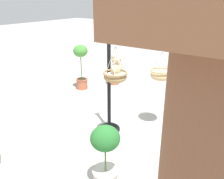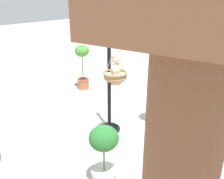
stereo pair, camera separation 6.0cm
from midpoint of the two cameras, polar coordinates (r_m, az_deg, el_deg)
ground_plane at (r=4.79m, az=-0.83°, el=-10.92°), size 40.00×40.00×0.00m
display_pole_central at (r=4.63m, az=-1.08°, el=-1.64°), size 0.44×0.44×2.42m
hanging_basket_with_teddy at (r=4.20m, az=0.37°, el=3.21°), size 0.44×0.44×0.66m
teddy_bear at (r=4.14m, az=0.62°, el=5.45°), size 0.28×0.24×0.40m
hanging_basket_left_high at (r=4.79m, az=11.26°, el=3.59°), size 0.43×0.43×0.59m
potted_plant_fern_front at (r=6.92m, az=-7.71°, el=6.12°), size 0.41×0.41×1.31m
potted_plant_flowering_red at (r=7.41m, az=0.30°, el=3.64°), size 0.46×0.46×0.55m
potted_plant_tall_leafy at (r=5.86m, az=24.54°, el=-5.21°), size 0.42×0.42×0.35m
potted_plant_bushy_green at (r=3.41m, az=-2.14°, el=-15.17°), size 0.41×0.41×0.96m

